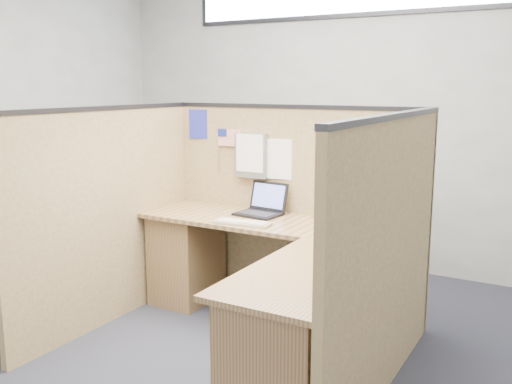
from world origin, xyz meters
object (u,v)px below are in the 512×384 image
Objects in this scene: laptop at (262,206)px; mouse at (371,240)px; keyboard at (243,223)px; l_desk at (268,288)px.

laptop reaches higher than mouse.
mouse is at bearing -6.98° from keyboard.
laptop is 3.42× the size of mouse.
laptop reaches higher than l_desk.
laptop is 0.83× the size of keyboard.
laptop is at bearing 122.67° from l_desk.
mouse reaches higher than l_desk.
mouse is at bearing -15.06° from laptop.
keyboard is at bearing 147.93° from l_desk.
keyboard is 4.13× the size of mouse.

